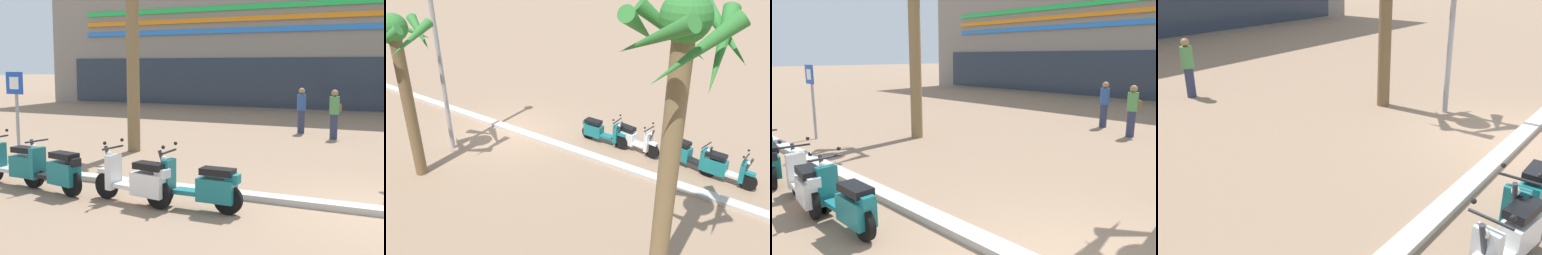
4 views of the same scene
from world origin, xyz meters
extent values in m
cube|color=gray|center=(-3.15, 25.89, 6.08)|extent=(40.00, 15.27, 12.15)
cube|color=#287AEA|center=(-3.15, 18.20, 4.56)|extent=(34.00, 0.10, 0.28)
cube|color=orange|center=(-3.15, 18.20, 5.21)|extent=(34.00, 0.10, 0.28)
cube|color=#23CC51|center=(-3.15, 18.20, 5.85)|extent=(34.00, 0.10, 0.28)
cube|color=#283342|center=(-3.15, 18.21, 1.60)|extent=(36.00, 0.12, 2.80)
cylinder|color=black|center=(-7.08, -1.27, 0.26)|extent=(0.52, 0.12, 0.52)
cube|color=silver|center=(-7.74, -1.24, 0.32)|extent=(0.61, 0.31, 0.08)
cube|color=#197075|center=(-7.30, -1.26, 0.44)|extent=(0.69, 0.35, 0.45)
cube|color=black|center=(-7.28, -1.26, 0.80)|extent=(0.61, 0.33, 0.12)
cube|color=silver|center=(-7.00, -1.28, 0.70)|extent=(0.25, 0.21, 0.16)
sphere|color=black|center=(-8.08, -0.99, 1.14)|extent=(0.07, 0.07, 0.07)
cylinder|color=black|center=(-7.11, -1.27, 0.26)|extent=(0.53, 0.20, 0.52)
cylinder|color=black|center=(-5.90, -1.51, 0.26)|extent=(0.53, 0.20, 0.52)
cube|color=black|center=(-6.56, -1.38, 0.32)|extent=(0.64, 0.39, 0.08)
cube|color=#197075|center=(-6.12, -1.47, 0.44)|extent=(0.73, 0.44, 0.45)
cube|color=black|center=(-6.10, -1.47, 0.80)|extent=(0.65, 0.41, 0.12)
cube|color=#197075|center=(-6.93, -1.31, 0.55)|extent=(0.20, 0.36, 0.66)
cube|color=#197075|center=(-7.11, -1.27, 0.55)|extent=(0.34, 0.22, 0.08)
cylinder|color=#333338|center=(-7.01, -1.29, 0.70)|extent=(0.29, 0.12, 0.69)
cylinder|color=black|center=(-6.93, -1.31, 1.02)|extent=(0.15, 0.56, 0.04)
sphere|color=white|center=(-7.03, -1.29, 0.88)|extent=(0.12, 0.12, 0.12)
cube|color=black|center=(-5.82, -1.53, 0.70)|extent=(0.27, 0.24, 0.16)
cylinder|color=black|center=(-5.20, -1.32, 0.26)|extent=(0.53, 0.17, 0.52)
cylinder|color=black|center=(-3.94, -1.51, 0.26)|extent=(0.53, 0.17, 0.52)
cube|color=white|center=(-4.62, -1.41, 0.32)|extent=(0.63, 0.36, 0.08)
cube|color=white|center=(-4.16, -1.47, 0.42)|extent=(0.72, 0.42, 0.43)
cube|color=black|center=(-4.14, -1.48, 0.76)|extent=(0.64, 0.38, 0.12)
cube|color=white|center=(-5.02, -1.35, 0.55)|extent=(0.19, 0.36, 0.66)
cube|color=white|center=(-5.20, -1.32, 0.55)|extent=(0.34, 0.20, 0.08)
cylinder|color=#333338|center=(-5.10, -1.34, 0.70)|extent=(0.29, 0.11, 0.69)
cylinder|color=black|center=(-5.02, -1.35, 1.02)|extent=(0.12, 0.56, 0.04)
sphere|color=white|center=(-5.12, -1.33, 0.88)|extent=(0.12, 0.12, 0.12)
cube|color=white|center=(-3.86, -1.52, 0.66)|extent=(0.27, 0.23, 0.16)
sphere|color=black|center=(-5.03, -1.59, 1.14)|extent=(0.07, 0.07, 0.07)
sphere|color=black|center=(-4.96, -1.11, 1.14)|extent=(0.07, 0.07, 0.07)
cylinder|color=black|center=(-4.03, -1.30, 0.26)|extent=(0.52, 0.10, 0.52)
cylinder|color=black|center=(-2.68, -1.30, 0.26)|extent=(0.52, 0.10, 0.52)
cube|color=#197075|center=(-3.40, -1.30, 0.32)|extent=(0.60, 0.28, 0.08)
cube|color=#197075|center=(-2.90, -1.30, 0.41)|extent=(0.68, 0.32, 0.41)
cube|color=black|center=(-2.88, -1.30, 0.74)|extent=(0.60, 0.30, 0.12)
cube|color=#197075|center=(-3.85, -1.30, 0.55)|extent=(0.14, 0.34, 0.66)
cube|color=#197075|center=(-4.03, -1.30, 0.55)|extent=(0.32, 0.16, 0.08)
cylinder|color=#333338|center=(-3.93, -1.30, 0.70)|extent=(0.28, 0.07, 0.69)
cylinder|color=black|center=(-3.85, -1.30, 1.02)|extent=(0.04, 0.56, 0.04)
sphere|color=white|center=(-3.95, -1.30, 0.88)|extent=(0.12, 0.12, 0.12)
cube|color=#197075|center=(-2.60, -1.30, 0.64)|extent=(0.24, 0.20, 0.16)
sphere|color=black|center=(-3.83, -1.54, 1.14)|extent=(0.07, 0.07, 0.07)
sphere|color=black|center=(-3.83, -1.06, 1.14)|extent=(0.07, 0.07, 0.07)
cylinder|color=#939399|center=(-9.74, 1.02, 1.20)|extent=(0.09, 0.09, 2.40)
cube|color=#1947B7|center=(-9.74, 0.97, 2.10)|extent=(0.60, 0.04, 0.60)
cube|color=white|center=(-9.74, 0.95, 2.10)|extent=(0.33, 0.02, 0.33)
cylinder|color=olive|center=(-7.56, 3.50, 2.80)|extent=(0.38, 0.38, 5.59)
cylinder|color=#2D3351|center=(-2.52, 8.56, 0.44)|extent=(0.26, 0.26, 0.88)
cylinder|color=#4C8C4C|center=(-2.52, 8.56, 1.19)|extent=(0.34, 0.34, 0.62)
sphere|color=#9E704C|center=(-2.52, 8.56, 1.62)|extent=(0.24, 0.24, 0.24)
cube|color=brown|center=(-2.40, 8.75, 1.09)|extent=(0.20, 0.19, 0.28)
cylinder|color=#2D3351|center=(-3.89, 9.56, 0.44)|extent=(0.26, 0.26, 0.87)
cylinder|color=#2D4C8C|center=(-3.89, 9.56, 1.18)|extent=(0.34, 0.34, 0.62)
sphere|color=#9E704C|center=(-3.89, 9.56, 1.61)|extent=(0.24, 0.24, 0.24)
camera|label=1|loc=(0.32, -9.16, 2.58)|focal=46.51mm
camera|label=2|loc=(-9.73, 9.55, 6.70)|focal=36.97mm
camera|label=3|loc=(1.78, -3.73, 2.67)|focal=33.56mm
camera|label=4|loc=(-9.20, -2.61, 3.68)|focal=39.82mm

